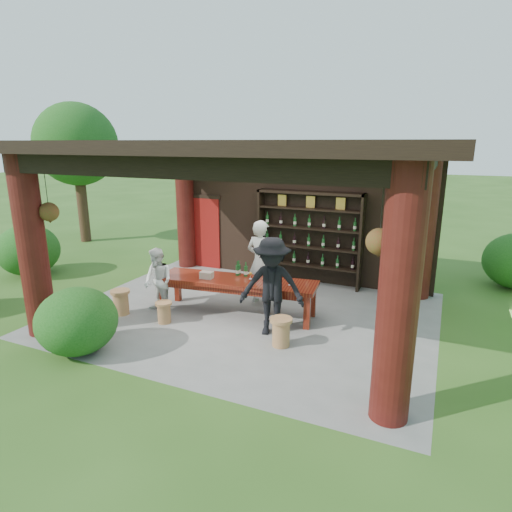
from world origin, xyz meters
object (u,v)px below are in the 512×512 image
at_px(host, 261,262).
at_px(napkin_basket, 207,275).
at_px(stool_near_left, 164,312).
at_px(stool_far_left, 121,301).
at_px(guest_man, 272,287).
at_px(guest_woman, 158,281).
at_px(wine_shelf, 309,238).
at_px(stool_near_right, 281,331).
at_px(tasting_table, 237,285).

distance_m(host, napkin_basket, 1.25).
bearing_deg(host, stool_near_left, 63.58).
height_order(stool_far_left, guest_man, guest_man).
bearing_deg(stool_far_left, guest_woman, 30.16).
height_order(wine_shelf, stool_far_left, wine_shelf).
bearing_deg(host, napkin_basket, 59.69).
height_order(stool_near_right, napkin_basket, napkin_basket).
relative_size(stool_near_left, guest_woman, 0.31).
bearing_deg(stool_far_left, stool_near_left, 0.16).
height_order(wine_shelf, host, wine_shelf).
bearing_deg(stool_near_right, host, 123.37).
bearing_deg(guest_man, wine_shelf, 81.41).
bearing_deg(guest_woman, stool_near_left, -24.16).
xyz_separation_m(guest_woman, napkin_basket, (0.90, 0.44, 0.13)).
distance_m(wine_shelf, stool_far_left, 4.68).
height_order(wine_shelf, guest_man, wine_shelf).
relative_size(tasting_table, stool_far_left, 6.46).
bearing_deg(wine_shelf, tasting_table, -106.03).
distance_m(stool_near_right, stool_far_left, 3.55).
relative_size(host, napkin_basket, 7.21).
bearing_deg(stool_near_left, guest_man, 11.12).
bearing_deg(guest_woman, wine_shelf, 75.01).
relative_size(wine_shelf, guest_man, 1.44).
bearing_deg(tasting_table, stool_far_left, -155.04).
bearing_deg(tasting_table, stool_near_right, -36.14).
xyz_separation_m(wine_shelf, napkin_basket, (-1.33, -2.72, -0.35)).
distance_m(stool_far_left, guest_man, 3.29).
height_order(guest_woman, napkin_basket, guest_woman).
height_order(wine_shelf, stool_near_left, wine_shelf).
height_order(stool_near_left, guest_man, guest_man).
xyz_separation_m(stool_far_left, guest_woman, (0.68, 0.39, 0.41)).
bearing_deg(wine_shelf, host, -106.63).
distance_m(stool_near_left, guest_woman, 0.73).
relative_size(wine_shelf, stool_far_left, 5.05).
height_order(stool_near_left, host, host).
bearing_deg(napkin_basket, stool_far_left, -152.26).
distance_m(stool_far_left, host, 3.05).
distance_m(stool_near_left, guest_man, 2.27).
height_order(stool_near_left, napkin_basket, napkin_basket).
bearing_deg(stool_near_left, napkin_basket, 58.73).
xyz_separation_m(stool_near_left, napkin_basket, (0.50, 0.83, 0.59)).
height_order(stool_near_left, guest_woman, guest_woman).
bearing_deg(tasting_table, wine_shelf, 73.97).
bearing_deg(stool_near_right, wine_shelf, 100.12).
bearing_deg(stool_far_left, napkin_basket, 27.74).
height_order(stool_far_left, host, host).
height_order(tasting_table, stool_near_right, tasting_table).
bearing_deg(guest_man, guest_woman, 166.76).
bearing_deg(stool_far_left, tasting_table, 24.96).
height_order(guest_woman, guest_man, guest_man).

